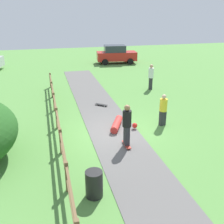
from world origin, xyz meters
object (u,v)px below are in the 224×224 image
object	(u,v)px
skateboard_loose	(101,105)
bystander_white	(151,76)
trash_bin	(94,184)
bystander_yellow	(163,109)
parked_car_red	(116,54)
skater_fallen	(118,124)
skater_riding	(127,123)

from	to	relation	value
skateboard_loose	bystander_white	size ratio (longest dim) A/B	0.40
trash_bin	bystander_yellow	bearing A→B (deg)	46.32
trash_bin	bystander_white	distance (m)	12.65
bystander_white	parked_car_red	bearing A→B (deg)	89.15
parked_car_red	trash_bin	bearing A→B (deg)	-106.99
skater_fallen	bystander_yellow	distance (m)	2.42
skater_riding	bystander_yellow	bearing A→B (deg)	35.25
skater_fallen	parked_car_red	size ratio (longest dim) A/B	0.36
skateboard_loose	skater_fallen	bearing A→B (deg)	-87.79
skateboard_loose	bystander_yellow	xyz separation A→B (m)	(2.44, -3.58, 0.81)
bystander_white	trash_bin	bearing A→B (deg)	-120.03
bystander_white	parked_car_red	world-z (taller)	parked_car_red
bystander_white	skateboard_loose	bearing A→B (deg)	-147.97
trash_bin	bystander_yellow	distance (m)	6.46
bystander_yellow	bystander_white	size ratio (longest dim) A/B	0.89
skater_riding	skater_fallen	world-z (taller)	skater_riding
bystander_yellow	bystander_white	xyz separation A→B (m)	(1.87, 6.28, 0.12)
trash_bin	bystander_white	bearing A→B (deg)	59.97
skateboard_loose	parked_car_red	xyz separation A→B (m)	(4.46, 12.95, 0.87)
bystander_white	parked_car_red	size ratio (longest dim) A/B	0.42
skater_riding	bystander_white	bearing A→B (deg)	61.57
trash_bin	skater_fallen	world-z (taller)	trash_bin
bystander_white	parked_car_red	distance (m)	10.26
bystander_white	skater_fallen	bearing A→B (deg)	-124.52
skater_fallen	parked_car_red	world-z (taller)	parked_car_red
trash_bin	skater_fallen	distance (m)	5.32
skater_fallen	trash_bin	bearing A→B (deg)	-113.81
skateboard_loose	skater_riding	bearing A→B (deg)	-90.38
skater_riding	skateboard_loose	world-z (taller)	skater_riding
trash_bin	bystander_yellow	world-z (taller)	bystander_yellow
trash_bin	skateboard_loose	world-z (taller)	trash_bin
trash_bin	skateboard_loose	size ratio (longest dim) A/B	1.23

